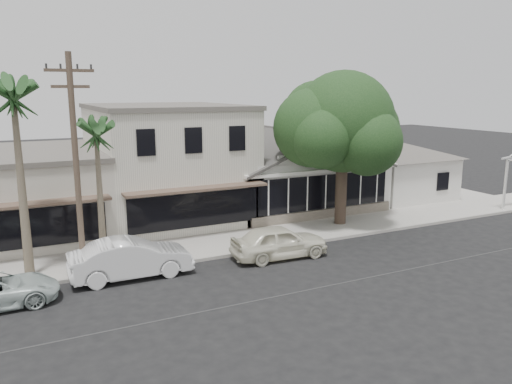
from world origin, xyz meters
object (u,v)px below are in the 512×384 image
car_0 (279,242)px  shade_tree (339,125)px  utility_pole (76,162)px  car_1 (131,258)px

car_0 → shade_tree: shade_tree is taller
utility_pole → car_0: 9.42m
shade_tree → car_0: bearing=-148.0°
utility_pole → car_1: (1.77, -0.80, -3.98)m
utility_pole → shade_tree: (14.11, 2.22, 0.91)m
car_1 → utility_pole: bearing=66.5°
car_0 → shade_tree: 8.34m
car_0 → car_1: bearing=88.6°
car_1 → shade_tree: shade_tree is taller
car_0 → shade_tree: (5.71, 3.57, 4.93)m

